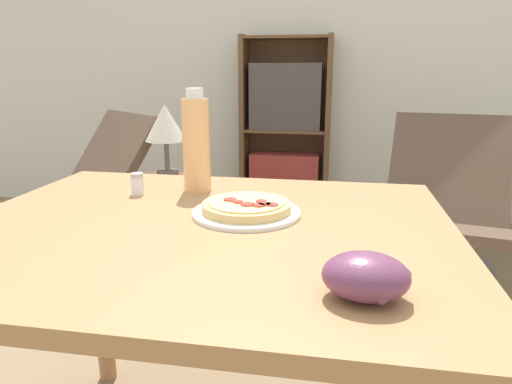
# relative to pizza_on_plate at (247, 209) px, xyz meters

# --- Properties ---
(wall_back) EXTENTS (8.00, 0.05, 2.60)m
(wall_back) POSITION_rel_pizza_on_plate_xyz_m (-0.01, 2.52, 0.51)
(wall_back) COLOR silver
(wall_back) RESTS_ON ground_plane
(dining_table) EXTENTS (1.13, 0.92, 0.77)m
(dining_table) POSITION_rel_pizza_on_plate_xyz_m (-0.09, -0.08, -0.12)
(dining_table) COLOR #A37549
(dining_table) RESTS_ON ground_plane
(pizza_on_plate) EXTENTS (0.26, 0.26, 0.04)m
(pizza_on_plate) POSITION_rel_pizza_on_plate_xyz_m (0.00, 0.00, 0.00)
(pizza_on_plate) COLOR white
(pizza_on_plate) RESTS_ON dining_table
(grape_bunch) EXTENTS (0.13, 0.10, 0.07)m
(grape_bunch) POSITION_rel_pizza_on_plate_xyz_m (0.26, -0.38, 0.02)
(grape_bunch) COLOR #6B3856
(grape_bunch) RESTS_ON dining_table
(drink_bottle) EXTENTS (0.08, 0.08, 0.29)m
(drink_bottle) POSITION_rel_pizza_on_plate_xyz_m (-0.18, 0.20, 0.12)
(drink_bottle) COLOR #EFB270
(drink_bottle) RESTS_ON dining_table
(salt_shaker) EXTENTS (0.04, 0.04, 0.06)m
(salt_shaker) POSITION_rel_pizza_on_plate_xyz_m (-0.34, 0.13, 0.01)
(salt_shaker) COLOR white
(salt_shaker) RESTS_ON dining_table
(lounge_chair_near) EXTENTS (0.89, 0.96, 0.88)m
(lounge_chair_near) POSITION_rel_pizza_on_plate_xyz_m (-1.14, 1.14, -0.50)
(lounge_chair_near) COLOR slate
(lounge_chair_near) RESTS_ON ground_plane
(lounge_chair_far) EXTENTS (0.71, 0.86, 0.88)m
(lounge_chair_far) POSITION_rel_pizza_on_plate_xyz_m (0.77, 1.31, -0.50)
(lounge_chair_far) COLOR slate
(lounge_chair_far) RESTS_ON ground_plane
(bookshelf) EXTENTS (0.66, 0.26, 1.35)m
(bookshelf) POSITION_rel_pizza_on_plate_xyz_m (-0.17, 2.36, -0.17)
(bookshelf) COLOR brown
(bookshelf) RESTS_ON ground_plane
(side_table) EXTENTS (0.34, 0.34, 0.56)m
(side_table) POSITION_rel_pizza_on_plate_xyz_m (-0.65, 1.18, -0.51)
(side_table) COLOR brown
(side_table) RESTS_ON ground_plane
(table_lamp) EXTENTS (0.21, 0.21, 0.38)m
(table_lamp) POSITION_rel_pizza_on_plate_xyz_m (-0.65, 1.18, 0.05)
(table_lamp) COLOR #665B51
(table_lamp) RESTS_ON side_table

